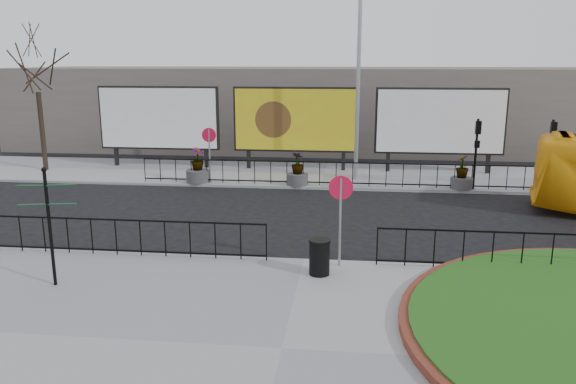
# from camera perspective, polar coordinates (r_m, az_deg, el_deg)

# --- Properties ---
(ground) EXTENTS (90.00, 90.00, 0.00)m
(ground) POSITION_cam_1_polar(r_m,az_deg,el_deg) (15.80, 1.59, -7.19)
(ground) COLOR black
(ground) RESTS_ON ground
(pavement_near) EXTENTS (30.00, 10.00, 0.12)m
(pavement_near) POSITION_cam_1_polar(r_m,az_deg,el_deg) (11.25, -0.63, -15.84)
(pavement_near) COLOR gray
(pavement_near) RESTS_ON ground
(pavement_far) EXTENTS (44.00, 6.00, 0.12)m
(pavement_far) POSITION_cam_1_polar(r_m,az_deg,el_deg) (27.33, 3.69, 1.76)
(pavement_far) COLOR gray
(pavement_far) RESTS_ON ground
(railing_near_left) EXTENTS (10.00, 0.10, 1.10)m
(railing_near_left) POSITION_cam_1_polar(r_m,az_deg,el_deg) (16.86, -19.31, -4.22)
(railing_near_left) COLOR black
(railing_near_left) RESTS_ON pavement_near
(railing_near_right) EXTENTS (9.00, 0.10, 1.10)m
(railing_near_right) POSITION_cam_1_polar(r_m,az_deg,el_deg) (16.14, 25.28, -5.55)
(railing_near_right) COLOR black
(railing_near_right) RESTS_ON pavement_near
(railing_far) EXTENTS (18.00, 0.10, 1.10)m
(railing_far) POSITION_cam_1_polar(r_m,az_deg,el_deg) (24.54, 5.75, 1.84)
(railing_far) COLOR black
(railing_far) RESTS_ON pavement_far
(speed_sign_far) EXTENTS (0.64, 0.07, 2.47)m
(speed_sign_far) POSITION_cam_1_polar(r_m,az_deg,el_deg) (25.20, -8.00, 4.95)
(speed_sign_far) COLOR gray
(speed_sign_far) RESTS_ON pavement_far
(speed_sign_near) EXTENTS (0.64, 0.07, 2.47)m
(speed_sign_near) POSITION_cam_1_polar(r_m,az_deg,el_deg) (14.80, 5.37, -0.89)
(speed_sign_near) COLOR gray
(speed_sign_near) RESTS_ON pavement_near
(billboard_left) EXTENTS (6.20, 0.31, 4.10)m
(billboard_left) POSITION_cam_1_polar(r_m,az_deg,el_deg) (29.51, -12.99, 7.30)
(billboard_left) COLOR black
(billboard_left) RESTS_ON pavement_far
(billboard_mid) EXTENTS (6.20, 0.31, 4.10)m
(billboard_mid) POSITION_cam_1_polar(r_m,az_deg,el_deg) (28.00, 0.78, 7.33)
(billboard_mid) COLOR black
(billboard_mid) RESTS_ON pavement_far
(billboard_right) EXTENTS (6.20, 0.31, 4.10)m
(billboard_right) POSITION_cam_1_polar(r_m,az_deg,el_deg) (28.20, 15.19, 6.91)
(billboard_right) COLOR black
(billboard_right) RESTS_ON pavement_far
(lamp_post) EXTENTS (0.74, 0.18, 9.23)m
(lamp_post) POSITION_cam_1_polar(r_m,az_deg,el_deg) (25.76, 7.17, 11.66)
(lamp_post) COLOR gray
(lamp_post) RESTS_ON pavement_far
(signal_pole_a) EXTENTS (0.22, 0.26, 3.00)m
(signal_pole_a) POSITION_cam_1_polar(r_m,az_deg,el_deg) (24.90, 18.63, 4.71)
(signal_pole_a) COLOR black
(signal_pole_a) RESTS_ON pavement_far
(signal_pole_b) EXTENTS (0.22, 0.26, 3.00)m
(signal_pole_b) POSITION_cam_1_polar(r_m,az_deg,el_deg) (25.71, 25.19, 4.39)
(signal_pole_b) COLOR black
(signal_pole_b) RESTS_ON pavement_far
(tree_left) EXTENTS (2.00, 2.00, 7.00)m
(tree_left) POSITION_cam_1_polar(r_m,az_deg,el_deg) (30.39, -23.97, 8.60)
(tree_left) COLOR #2D2119
(tree_left) RESTS_ON pavement_far
(building_backdrop) EXTENTS (40.00, 10.00, 5.00)m
(building_backdrop) POSITION_cam_1_polar(r_m,az_deg,el_deg) (36.89, 4.51, 8.59)
(building_backdrop) COLOR #635C57
(building_backdrop) RESTS_ON ground
(fingerpost_sign) EXTENTS (1.38, 0.49, 2.96)m
(fingerpost_sign) POSITION_cam_1_polar(r_m,az_deg,el_deg) (14.62, -23.15, -2.17)
(fingerpost_sign) COLOR black
(fingerpost_sign) RESTS_ON pavement_near
(litter_bin) EXTENTS (0.57, 0.57, 0.94)m
(litter_bin) POSITION_cam_1_polar(r_m,az_deg,el_deg) (14.53, 3.21, -6.59)
(litter_bin) COLOR black
(litter_bin) RESTS_ON pavement_near
(planter_a) EXTENTS (1.07, 1.07, 1.56)m
(planter_a) POSITION_cam_1_polar(r_m,az_deg,el_deg) (25.60, -9.15, 2.19)
(planter_a) COLOR #4C4C4F
(planter_a) RESTS_ON pavement_far
(planter_b) EXTENTS (0.95, 0.95, 1.47)m
(planter_b) POSITION_cam_1_polar(r_m,az_deg,el_deg) (24.74, 0.97, 1.96)
(planter_b) COLOR #4C4C4F
(planter_b) RESTS_ON pavement_far
(planter_c) EXTENTS (0.93, 0.93, 1.46)m
(planter_c) POSITION_cam_1_polar(r_m,az_deg,el_deg) (25.10, 17.24, 1.54)
(planter_c) COLOR #4C4C4F
(planter_c) RESTS_ON pavement_far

